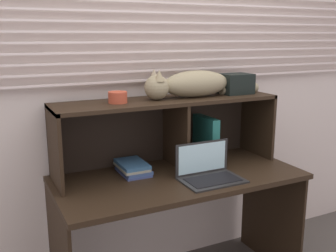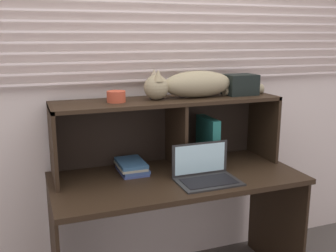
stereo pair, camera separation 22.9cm
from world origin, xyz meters
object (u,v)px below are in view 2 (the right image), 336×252
(binder_upright, at_px, (208,141))
(small_basket, at_px, (116,97))
(laptop, at_px, (205,174))
(storage_box, at_px, (240,85))
(book_stack, at_px, (132,167))
(cat, at_px, (192,85))

(binder_upright, xyz_separation_m, small_basket, (-0.58, 0.00, 0.31))
(laptop, distance_m, binder_upright, 0.33)
(laptop, relative_size, storage_box, 1.76)
(book_stack, xyz_separation_m, storage_box, (0.72, -0.00, 0.46))
(binder_upright, xyz_separation_m, book_stack, (-0.50, 0.00, -0.12))
(cat, height_order, small_basket, cat)
(laptop, distance_m, storage_box, 0.65)
(laptop, bearing_deg, cat, 83.01)
(book_stack, height_order, storage_box, storage_box)
(laptop, xyz_separation_m, binder_upright, (0.15, 0.28, 0.11))
(cat, xyz_separation_m, binder_upright, (0.11, -0.00, -0.36))
(cat, relative_size, book_stack, 3.33)
(small_basket, bearing_deg, laptop, -32.66)
(laptop, height_order, book_stack, laptop)
(cat, relative_size, storage_box, 4.05)
(book_stack, bearing_deg, storage_box, -0.24)
(binder_upright, bearing_deg, book_stack, 179.65)
(binder_upright, relative_size, small_basket, 2.80)
(laptop, height_order, small_basket, small_basket)
(cat, bearing_deg, book_stack, 179.55)
(cat, height_order, book_stack, cat)
(laptop, relative_size, book_stack, 1.45)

